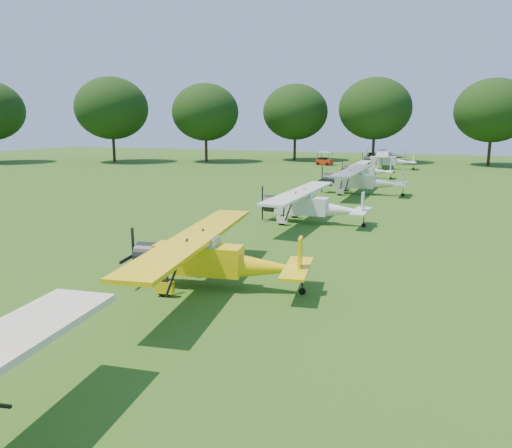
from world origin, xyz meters
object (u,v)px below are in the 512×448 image
at_px(aircraft_6, 387,159).
at_px(aircraft_7, 385,155).
at_px(aircraft_3, 309,203).
at_px(aircraft_4, 360,179).
at_px(aircraft_2, 211,255).
at_px(aircraft_5, 365,169).
at_px(golf_cart, 324,161).

distance_m(aircraft_6, aircraft_7, 12.29).
relative_size(aircraft_3, aircraft_4, 0.93).
bearing_deg(aircraft_6, aircraft_2, -97.40).
relative_size(aircraft_6, aircraft_7, 1.14).
bearing_deg(aircraft_4, aircraft_7, 93.48).
distance_m(aircraft_3, aircraft_6, 38.73).
relative_size(aircraft_5, golf_cart, 3.64).
bearing_deg(golf_cart, aircraft_7, 65.12).
relative_size(aircraft_2, aircraft_4, 0.96).
height_order(aircraft_2, aircraft_7, aircraft_2).
bearing_deg(aircraft_7, aircraft_4, -94.33).
height_order(aircraft_3, aircraft_7, aircraft_3).
bearing_deg(aircraft_3, aircraft_7, 92.47).
distance_m(aircraft_3, aircraft_7, 50.93).
bearing_deg(aircraft_6, aircraft_5, -101.59).
bearing_deg(aircraft_5, aircraft_7, 90.16).
height_order(aircraft_4, aircraft_5, aircraft_4).
xyz_separation_m(aircraft_6, golf_cart, (-9.20, 3.16, -0.65)).
relative_size(aircraft_2, aircraft_3, 1.03).
bearing_deg(aircraft_7, aircraft_6, -90.22).
height_order(aircraft_6, golf_cart, aircraft_6).
xyz_separation_m(aircraft_4, aircraft_7, (-1.96, 37.10, -0.23)).
bearing_deg(golf_cart, aircraft_4, -55.61).
height_order(aircraft_4, aircraft_6, aircraft_4).
bearing_deg(aircraft_5, aircraft_4, -84.52).
height_order(aircraft_3, golf_cart, aircraft_3).
relative_size(aircraft_4, golf_cart, 4.73).
relative_size(aircraft_3, aircraft_7, 1.11).
xyz_separation_m(aircraft_4, golf_cart, (-9.63, 28.06, -0.73)).
height_order(aircraft_3, aircraft_6, aircraft_6).
height_order(aircraft_2, aircraft_6, aircraft_2).
xyz_separation_m(aircraft_5, aircraft_7, (-0.48, 23.98, 0.08)).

